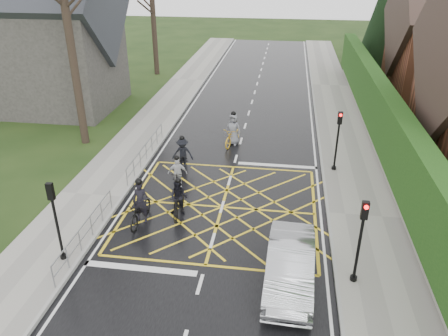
% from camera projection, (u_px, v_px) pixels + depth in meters
% --- Properties ---
extents(ground, '(120.00, 120.00, 0.00)m').
position_uv_depth(ground, '(222.00, 207.00, 19.12)').
color(ground, black).
rests_on(ground, ground).
extents(road, '(9.00, 80.00, 0.01)m').
position_uv_depth(road, '(222.00, 207.00, 19.12)').
color(road, black).
rests_on(road, ground).
extents(sidewalk_right, '(3.00, 80.00, 0.15)m').
position_uv_depth(sidewalk_right, '(363.00, 216.00, 18.31)').
color(sidewalk_right, gray).
rests_on(sidewalk_right, ground).
extents(sidewalk_left, '(3.00, 80.00, 0.15)m').
position_uv_depth(sidewalk_left, '(92.00, 196.00, 19.87)').
color(sidewalk_left, gray).
rests_on(sidewalk_left, ground).
extents(stone_wall, '(0.50, 38.00, 0.70)m').
position_uv_depth(stone_wall, '(382.00, 154.00, 23.28)').
color(stone_wall, slate).
rests_on(stone_wall, ground).
extents(hedge, '(0.90, 38.00, 2.80)m').
position_uv_depth(hedge, '(388.00, 123.00, 22.49)').
color(hedge, '#13350E').
rests_on(hedge, stone_wall).
extents(conifer, '(4.60, 4.60, 10.00)m').
position_uv_depth(conifer, '(386.00, 15.00, 38.52)').
color(conifer, black).
rests_on(conifer, ground).
extents(church, '(8.80, 7.80, 11.00)m').
position_uv_depth(church, '(49.00, 36.00, 29.30)').
color(church, '#2D2B28').
rests_on(church, ground).
extents(railing_south, '(0.05, 5.04, 1.03)m').
position_uv_depth(railing_south, '(85.00, 229.00, 16.28)').
color(railing_south, slate).
rests_on(railing_south, ground).
extents(railing_north, '(0.05, 6.04, 1.03)m').
position_uv_depth(railing_north, '(146.00, 148.00, 22.91)').
color(railing_north, slate).
rests_on(railing_north, ground).
extents(traffic_light_ne, '(0.24, 0.31, 3.21)m').
position_uv_depth(traffic_light_ne, '(337.00, 142.00, 21.44)').
color(traffic_light_ne, black).
rests_on(traffic_light_ne, ground).
extents(traffic_light_se, '(0.24, 0.31, 3.21)m').
position_uv_depth(traffic_light_se, '(359.00, 243.00, 14.00)').
color(traffic_light_se, black).
rests_on(traffic_light_se, ground).
extents(traffic_light_sw, '(0.24, 0.31, 3.21)m').
position_uv_depth(traffic_light_sw, '(57.00, 223.00, 15.06)').
color(traffic_light_sw, black).
rests_on(traffic_light_sw, ground).
extents(cyclist_rear, '(0.84, 2.10, 2.00)m').
position_uv_depth(cyclist_rear, '(141.00, 208.00, 17.79)').
color(cyclist_rear, black).
rests_on(cyclist_rear, ground).
extents(cyclist_back, '(0.78, 1.74, 1.74)m').
position_uv_depth(cyclist_back, '(179.00, 201.00, 18.30)').
color(cyclist_back, black).
rests_on(cyclist_back, ground).
extents(cyclist_mid, '(1.09, 1.89, 1.82)m').
position_uv_depth(cyclist_mid, '(183.00, 157.00, 22.19)').
color(cyclist_mid, black).
rests_on(cyclist_mid, ground).
extents(cyclist_front, '(0.97, 1.74, 1.69)m').
position_uv_depth(cyclist_front, '(177.00, 177.00, 20.36)').
color(cyclist_front, black).
rests_on(cyclist_front, ground).
extents(cyclist_lead, '(1.24, 2.18, 2.00)m').
position_uv_depth(cyclist_lead, '(233.00, 133.00, 25.01)').
color(cyclist_lead, '#B28215').
rests_on(cyclist_lead, ground).
extents(car, '(1.67, 4.45, 1.45)m').
position_uv_depth(car, '(290.00, 266.00, 14.45)').
color(car, '#A2A4A8').
rests_on(car, ground).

